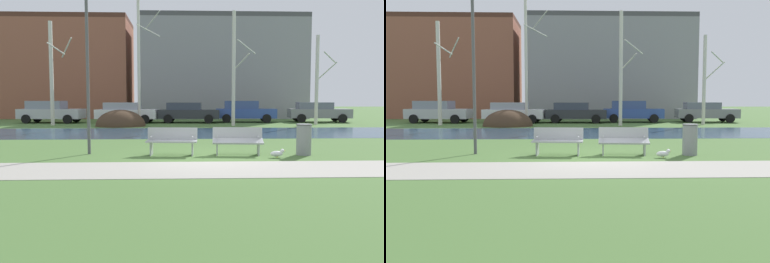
# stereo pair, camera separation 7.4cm
# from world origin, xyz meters

# --- Properties ---
(ground_plane) EXTENTS (120.00, 120.00, 0.00)m
(ground_plane) POSITION_xyz_m (0.00, 10.00, 0.00)
(ground_plane) COLOR #476B33
(paved_path_strip) EXTENTS (60.00, 2.40, 0.01)m
(paved_path_strip) POSITION_xyz_m (0.00, -1.89, 0.01)
(paved_path_strip) COLOR #9E998E
(paved_path_strip) RESTS_ON ground
(river_band) EXTENTS (80.00, 6.52, 0.01)m
(river_band) POSITION_xyz_m (0.00, 9.04, 0.00)
(river_band) COLOR #284256
(river_band) RESTS_ON ground
(soil_mound) EXTENTS (3.20, 2.88, 2.12)m
(soil_mound) POSITION_xyz_m (-4.44, 14.07, 0.00)
(soil_mound) COLOR #423021
(soil_mound) RESTS_ON ground
(bench_left) EXTENTS (1.65, 0.71, 0.87)m
(bench_left) POSITION_xyz_m (-1.04, 0.75, 0.47)
(bench_left) COLOR #9EA0A3
(bench_left) RESTS_ON ground
(bench_right) EXTENTS (1.65, 0.71, 0.87)m
(bench_right) POSITION_xyz_m (1.06, 0.75, 0.47)
(bench_right) COLOR #9EA0A3
(bench_right) RESTS_ON ground
(trash_bin) EXTENTS (0.50, 0.50, 0.99)m
(trash_bin) POSITION_xyz_m (3.16, 0.61, 0.51)
(trash_bin) COLOR gray
(trash_bin) RESTS_ON ground
(seagull) EXTENTS (0.47, 0.17, 0.27)m
(seagull) POSITION_xyz_m (2.17, 0.04, 0.13)
(seagull) COLOR white
(seagull) RESTS_ON ground
(streetlamp) EXTENTS (0.32, 0.32, 5.91)m
(streetlamp) POSITION_xyz_m (-3.73, 1.10, 3.89)
(streetlamp) COLOR #4C4C51
(streetlamp) RESTS_ON ground
(birch_far_left) EXTENTS (1.56, 2.34, 6.80)m
(birch_far_left) POSITION_xyz_m (-9.00, 15.13, 3.50)
(birch_far_left) COLOR beige
(birch_far_left) RESTS_ON ground
(birch_left) EXTENTS (1.55, 2.85, 8.85)m
(birch_left) POSITION_xyz_m (-3.29, 15.18, 4.54)
(birch_left) COLOR beige
(birch_left) RESTS_ON ground
(birch_center_left) EXTENTS (1.54, 2.43, 7.39)m
(birch_center_left) POSITION_xyz_m (2.91, 14.35, 3.75)
(birch_center_left) COLOR beige
(birch_center_left) RESTS_ON ground
(birch_center) EXTENTS (1.49, 2.55, 6.01)m
(birch_center) POSITION_xyz_m (8.70, 15.15, 3.08)
(birch_center) COLOR beige
(birch_center) RESTS_ON ground
(parked_van_nearest_silver) EXTENTS (4.70, 2.38, 1.59)m
(parked_van_nearest_silver) POSITION_xyz_m (-9.98, 17.72, 0.83)
(parked_van_nearest_silver) COLOR #B2B5BC
(parked_van_nearest_silver) RESTS_ON ground
(parked_sedan_second_white) EXTENTS (4.56, 2.45, 1.48)m
(parked_sedan_second_white) POSITION_xyz_m (-4.50, 17.57, 0.79)
(parked_sedan_second_white) COLOR silver
(parked_sedan_second_white) RESTS_ON ground
(parked_hatch_third_dark) EXTENTS (4.56, 2.41, 1.47)m
(parked_hatch_third_dark) POSITION_xyz_m (-0.01, 17.54, 0.78)
(parked_hatch_third_dark) COLOR #282B30
(parked_hatch_third_dark) RESTS_ON ground
(parked_wagon_fourth_blue) EXTENTS (4.56, 2.28, 1.59)m
(parked_wagon_fourth_blue) POSITION_xyz_m (4.22, 17.96, 0.82)
(parked_wagon_fourth_blue) COLOR #2D4793
(parked_wagon_fourth_blue) RESTS_ON ground
(parked_suv_fifth_grey) EXTENTS (4.62, 2.45, 1.48)m
(parked_suv_fifth_grey) POSITION_xyz_m (9.78, 18.01, 0.79)
(parked_suv_fifth_grey) COLOR slate
(parked_suv_fifth_grey) RESTS_ON ground
(building_brick_low) EXTENTS (12.84, 6.71, 9.02)m
(building_brick_low) POSITION_xyz_m (-11.54, 26.48, 4.51)
(building_brick_low) COLOR brown
(building_brick_low) RESTS_ON ground
(building_grey_warehouse) EXTENTS (14.60, 7.09, 9.05)m
(building_grey_warehouse) POSITION_xyz_m (3.33, 25.90, 4.52)
(building_grey_warehouse) COLOR gray
(building_grey_warehouse) RESTS_ON ground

